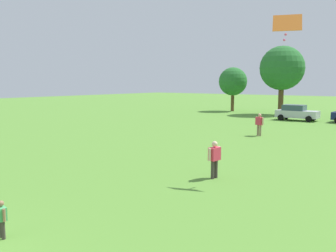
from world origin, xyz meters
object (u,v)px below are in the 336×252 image
bystander_midfield (259,123)px  kite (287,24)px  tree_far_left (233,82)px  tree_left (282,68)px  child_kite_flyer (2,216)px  parked_car_silver_0 (296,113)px  adult_bystander (214,156)px

bystander_midfield → kite: 13.54m
tree_far_left → kite: bearing=-60.0°
bystander_midfield → tree_left: bearing=128.8°
kite → tree_left: (-10.71, 30.03, -0.65)m
child_kite_flyer → kite: (3.79, 10.45, 5.87)m
child_kite_flyer → bystander_midfield: (-1.83, 21.49, 0.41)m
parked_car_silver_0 → bystander_midfield: bearing=-84.6°
tree_far_left → tree_left: tree_left is taller
adult_bystander → kite: size_ratio=1.28×
tree_left → bystander_midfield: bearing=-75.0°
child_kite_flyer → tree_far_left: 44.23m
parked_car_silver_0 → tree_far_left: bearing=147.3°
bystander_midfield → kite: size_ratio=1.37×
bystander_midfield → parked_car_silver_0: size_ratio=0.40×
bystander_midfield → tree_far_left: bearing=145.5°
adult_bystander → parked_car_silver_0: size_ratio=0.38×
bystander_midfield → kite: kite is taller
child_kite_flyer → tree_left: bearing=110.2°
child_kite_flyer → tree_far_left: tree_far_left is taller
adult_bystander → parked_car_silver_0: (-4.57, 25.89, -0.10)m
tree_left → parked_car_silver_0: bearing=-57.1°
bystander_midfield → parked_car_silver_0: 13.07m
kite → parked_car_silver_0: kite is taller
child_kite_flyer → tree_left: tree_left is taller
kite → parked_car_silver_0: size_ratio=0.29×
adult_bystander → tree_left: bearing=23.3°
kite → tree_far_left: (-18.07, 31.26, -2.30)m
child_kite_flyer → bystander_midfield: size_ratio=0.60×
bystander_midfield → parked_car_silver_0: bearing=119.2°
adult_bystander → tree_left: 33.31m
bystander_midfield → kite: bearing=-39.2°
adult_bystander → bystander_midfield: bystander_midfield is taller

